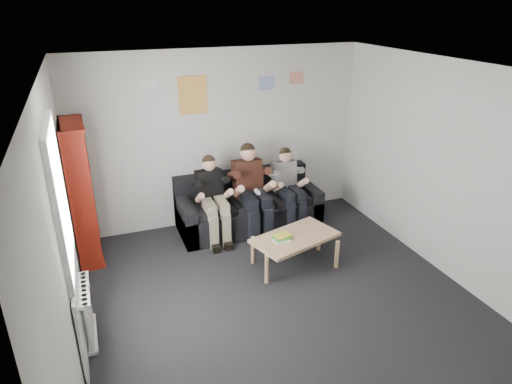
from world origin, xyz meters
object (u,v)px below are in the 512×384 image
sofa (248,208)px  bookshelf (82,193)px  person_middle (252,191)px  person_right (289,188)px  person_left (213,199)px  coffee_table (295,240)px

sofa → bookshelf: bearing=-178.3°
person_middle → person_right: (0.61, 0.01, -0.05)m
bookshelf → person_right: bookshelf is taller
person_left → bookshelf: bearing=171.1°
sofa → person_left: (-0.61, -0.20, 0.33)m
bookshelf → person_middle: 2.39m
bookshelf → person_middle: (2.37, -0.13, -0.28)m
person_right → person_middle: bearing=-174.9°
person_middle → person_right: person_middle is taller
bookshelf → person_left: 1.80m
sofa → person_middle: 0.42m
sofa → coffee_table: size_ratio=1.94×
sofa → person_middle: bearing=-90.0°
coffee_table → person_middle: (-0.19, 1.12, 0.28)m
sofa → coffee_table: (0.19, -1.32, 0.09)m
coffee_table → bookshelf: bearing=153.9°
coffee_table → person_left: size_ratio=0.89×
sofa → bookshelf: (-2.37, -0.07, 0.66)m
person_left → person_right: 1.21m
sofa → coffee_table: sofa is taller
coffee_table → person_left: 1.40m
sofa → person_left: size_ratio=1.73×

